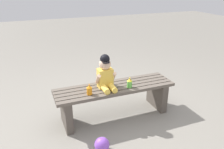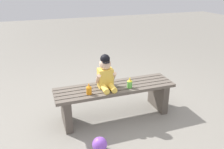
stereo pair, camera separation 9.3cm
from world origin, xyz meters
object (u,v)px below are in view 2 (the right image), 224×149
at_px(child_figure, 106,74).
at_px(sippy_cup_left, 89,89).
at_px(sippy_cup_right, 130,83).
at_px(park_bench, 115,96).
at_px(toy_ball, 100,144).

relative_size(child_figure, sippy_cup_left, 3.26).
bearing_deg(sippy_cup_right, sippy_cup_left, 180.00).
bearing_deg(sippy_cup_left, sippy_cup_right, 0.00).
bearing_deg(park_bench, child_figure, 176.59).
bearing_deg(child_figure, park_bench, -3.41).
distance_m(sippy_cup_left, toy_ball, 0.60).
bearing_deg(sippy_cup_left, toy_ball, -92.65).
bearing_deg(toy_ball, sippy_cup_left, 87.35).
relative_size(child_figure, toy_ball, 2.69).
height_order(sippy_cup_left, sippy_cup_right, same).
bearing_deg(sippy_cup_right, park_bench, 148.21).
distance_m(child_figure, sippy_cup_left, 0.28).
distance_m(sippy_cup_right, toy_ball, 0.79).
bearing_deg(sippy_cup_left, child_figure, 23.39).
xyz_separation_m(sippy_cup_left, sippy_cup_right, (0.49, 0.00, 0.00)).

